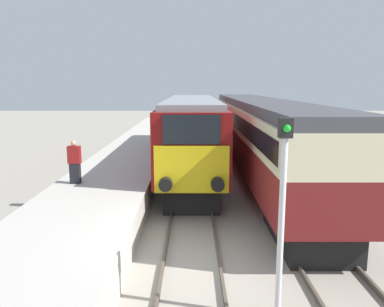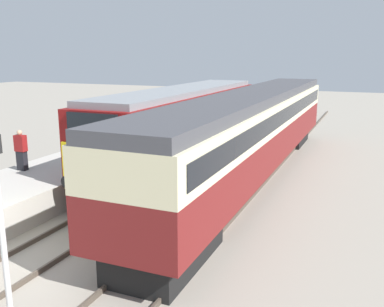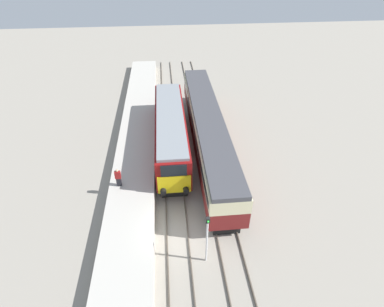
% 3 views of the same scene
% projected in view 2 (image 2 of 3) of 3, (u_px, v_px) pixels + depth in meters
% --- Properties ---
extents(ground_plane, '(120.00, 120.00, 0.00)m').
position_uv_depth(ground_plane, '(23.00, 265.00, 11.19)').
color(ground_plane, gray).
extents(platform_left, '(3.50, 50.00, 1.01)m').
position_uv_depth(platform_left, '(97.00, 164.00, 19.51)').
color(platform_left, '#B7B2A8').
rests_on(platform_left, ground_plane).
extents(rails_near_track, '(1.51, 60.00, 0.14)m').
position_uv_depth(rails_near_track, '(124.00, 203.00, 15.66)').
color(rails_near_track, '#4C4238').
rests_on(rails_near_track, ground_plane).
extents(rails_far_track, '(1.50, 60.00, 0.14)m').
position_uv_depth(rails_far_track, '(211.00, 217.00, 14.36)').
color(rails_far_track, '#4C4238').
rests_on(rails_far_track, ground_plane).
extents(locomotive, '(2.70, 14.39, 3.90)m').
position_uv_depth(locomotive, '(183.00, 125.00, 19.93)').
color(locomotive, black).
rests_on(locomotive, ground_plane).
extents(passenger_carriage, '(2.75, 21.54, 3.85)m').
position_uv_depth(passenger_carriage, '(254.00, 126.00, 18.52)').
color(passenger_carriage, black).
rests_on(passenger_carriage, ground_plane).
extents(person_on_platform, '(0.44, 0.26, 1.58)m').
position_uv_depth(person_on_platform, '(21.00, 150.00, 16.43)').
color(person_on_platform, black).
rests_on(person_on_platform, platform_left).
extents(signal_post, '(0.24, 0.28, 3.96)m').
position_uv_depth(signal_post, '(0.00, 217.00, 8.17)').
color(signal_post, silver).
rests_on(signal_post, ground_plane).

